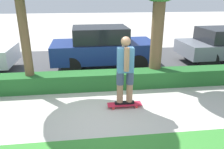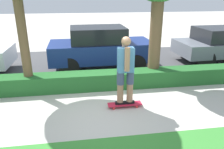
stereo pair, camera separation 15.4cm
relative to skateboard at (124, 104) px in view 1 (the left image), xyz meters
name	(u,v)px [view 1 (the left image)]	position (x,y,z in m)	size (l,w,h in m)	color
ground_plane	(107,113)	(-0.49, -0.27, -0.08)	(60.00, 60.00, 0.00)	#BCB7AD
street_asphalt	(98,63)	(-0.49, 3.93, -0.07)	(18.02, 5.00, 0.01)	#474749
hedge_row	(102,80)	(-0.49, 1.33, 0.19)	(18.02, 0.60, 0.53)	#236028
skateboard	(124,104)	(0.00, 0.00, 0.00)	(0.91, 0.24, 0.10)	red
skater_person	(125,70)	(0.00, 0.00, 0.98)	(0.51, 0.46, 1.80)	black
parked_car_middle	(103,47)	(-0.31, 3.35, 0.78)	(4.04, 1.84, 1.65)	navy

